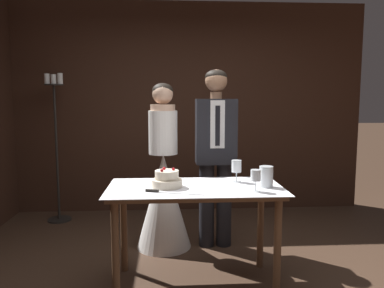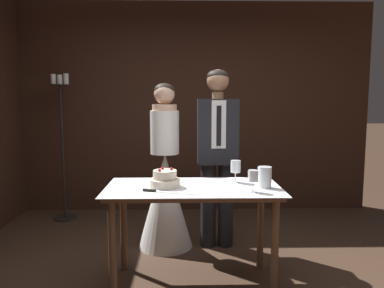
# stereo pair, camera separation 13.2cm
# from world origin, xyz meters

# --- Properties ---
(wall_back) EXTENTS (4.63, 0.12, 2.70)m
(wall_back) POSITION_xyz_m (0.00, 2.35, 1.35)
(wall_back) COLOR #382116
(wall_back) RESTS_ON ground_plane
(cake_table) EXTENTS (1.36, 0.69, 0.79)m
(cake_table) POSITION_xyz_m (-0.04, 0.26, 0.68)
(cake_table) COLOR brown
(cake_table) RESTS_ON ground_plane
(tiered_cake) EXTENTS (0.24, 0.24, 0.15)m
(tiered_cake) POSITION_xyz_m (-0.26, 0.26, 0.85)
(tiered_cake) COLOR beige
(tiered_cake) RESTS_ON cake_table
(cake_knife) EXTENTS (0.43, 0.15, 0.02)m
(cake_knife) POSITION_xyz_m (-0.28, 0.09, 0.80)
(cake_knife) COLOR silver
(cake_knife) RESTS_ON cake_table
(wine_glass_near) EXTENTS (0.08, 0.08, 0.18)m
(wine_glass_near) POSITION_xyz_m (0.32, 0.41, 0.91)
(wine_glass_near) COLOR silver
(wine_glass_near) RESTS_ON cake_table
(wine_glass_middle) EXTENTS (0.07, 0.07, 0.16)m
(wine_glass_middle) POSITION_xyz_m (0.40, 0.09, 0.90)
(wine_glass_middle) COLOR silver
(wine_glass_middle) RESTS_ON cake_table
(hurricane_candle) EXTENTS (0.11, 0.11, 0.16)m
(hurricane_candle) POSITION_xyz_m (0.51, 0.22, 0.87)
(hurricane_candle) COLOR silver
(hurricane_candle) RESTS_ON cake_table
(bride) EXTENTS (0.54, 0.54, 1.62)m
(bride) POSITION_xyz_m (-0.29, 1.03, 0.59)
(bride) COLOR white
(bride) RESTS_ON ground_plane
(groom) EXTENTS (0.39, 0.25, 1.75)m
(groom) POSITION_xyz_m (0.22, 1.03, 0.99)
(groom) COLOR black
(groom) RESTS_ON ground_plane
(candle_stand) EXTENTS (0.28, 0.28, 1.77)m
(candle_stand) POSITION_xyz_m (-1.57, 1.92, 0.90)
(candle_stand) COLOR black
(candle_stand) RESTS_ON ground_plane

